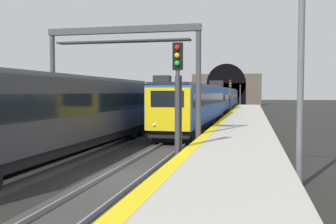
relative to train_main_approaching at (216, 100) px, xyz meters
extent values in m
plane|color=black|center=(-36.93, 0.00, -2.24)|extent=(320.00, 320.00, 0.00)
cube|color=#ADA89E|center=(-36.93, -3.99, -1.69)|extent=(112.00, 3.77, 1.10)
cube|color=yellow|center=(-36.93, -2.36, -1.14)|extent=(112.00, 0.50, 0.01)
cube|color=#383533|center=(-36.93, 0.00, -2.21)|extent=(160.00, 2.61, 0.06)
cube|color=gray|center=(-36.93, 0.72, -2.10)|extent=(160.00, 0.07, 0.15)
cube|color=gray|center=(-36.93, -0.72, -2.10)|extent=(160.00, 0.07, 0.15)
cube|color=#383533|center=(-36.93, 4.51, -2.21)|extent=(160.00, 3.12, 0.06)
cube|color=gray|center=(-36.93, 5.23, -2.10)|extent=(160.00, 0.07, 0.15)
cube|color=gray|center=(-36.93, 3.79, -2.10)|extent=(160.00, 0.07, 0.15)
cube|color=#264C99|center=(-19.15, 0.00, 0.12)|extent=(18.79, 3.24, 2.69)
cube|color=black|center=(-19.15, 0.00, 0.53)|extent=(18.04, 3.25, 0.85)
cube|color=slate|center=(-19.15, 0.00, 1.57)|extent=(18.22, 2.80, 0.20)
cube|color=black|center=(-19.15, 0.00, -1.42)|extent=(18.41, 2.89, 0.53)
cylinder|color=black|center=(-27.24, 0.16, -1.76)|extent=(1.02, 2.65, 0.96)
cylinder|color=black|center=(-25.44, 0.13, -1.76)|extent=(1.02, 2.65, 0.96)
cylinder|color=black|center=(-12.86, -0.13, -1.76)|extent=(1.02, 2.65, 0.96)
cylinder|color=black|center=(-11.06, -0.17, -1.76)|extent=(1.02, 2.65, 0.96)
cube|color=yellow|center=(-28.56, 0.19, 0.05)|extent=(0.18, 2.74, 2.54)
cube|color=black|center=(-28.61, 0.19, 0.66)|extent=(0.08, 2.00, 0.97)
sphere|color=#F2EACC|center=(-28.63, -0.59, -0.87)|extent=(0.20, 0.20, 0.20)
sphere|color=#F2EACC|center=(-28.60, 0.98, -0.87)|extent=(0.20, 0.20, 0.20)
cube|color=#264C99|center=(0.16, 0.00, 0.12)|extent=(18.79, 3.24, 2.69)
cube|color=black|center=(0.16, 0.00, 0.40)|extent=(18.04, 3.25, 0.77)
cube|color=slate|center=(0.16, 0.00, 1.57)|extent=(18.22, 2.80, 0.20)
cube|color=black|center=(0.16, 0.00, -1.42)|extent=(18.41, 2.89, 0.53)
cylinder|color=black|center=(-7.98, 0.17, -1.76)|extent=(1.02, 2.65, 0.96)
cylinder|color=black|center=(-6.18, 0.13, -1.76)|extent=(1.02, 2.65, 0.96)
cylinder|color=black|center=(6.50, -0.13, -1.76)|extent=(1.02, 2.65, 0.96)
cylinder|color=black|center=(8.30, -0.17, -1.76)|extent=(1.02, 2.65, 0.96)
cube|color=#264C99|center=(19.47, 0.00, 0.12)|extent=(18.79, 3.24, 2.69)
cube|color=black|center=(19.47, 0.00, 0.45)|extent=(18.04, 3.25, 0.77)
cube|color=slate|center=(19.47, 0.00, 1.57)|extent=(18.22, 2.80, 0.20)
cube|color=black|center=(19.47, 0.00, -1.42)|extent=(18.41, 2.89, 0.53)
cylinder|color=black|center=(11.19, 0.17, -1.76)|extent=(1.02, 2.65, 0.96)
cylinder|color=black|center=(12.99, 0.13, -1.76)|extent=(1.02, 2.65, 0.96)
cylinder|color=black|center=(25.96, -0.13, -1.76)|extent=(1.02, 2.65, 0.96)
cylinder|color=black|center=(27.76, -0.17, -1.76)|extent=(1.02, 2.65, 0.96)
cube|color=black|center=(0.16, 0.00, 2.12)|extent=(1.33, 1.74, 0.90)
cube|color=#333338|center=(-32.64, 4.51, 0.20)|extent=(20.44, 3.04, 2.95)
cube|color=black|center=(-32.64, 4.51, 0.49)|extent=(19.63, 3.06, 0.99)
cube|color=slate|center=(-32.64, 4.51, 1.78)|extent=(19.83, 2.62, 0.20)
cube|color=black|center=(-32.64, 4.51, -1.46)|extent=(20.03, 2.70, 0.50)
cylinder|color=black|center=(-23.54, 4.40, -1.78)|extent=(0.94, 2.59, 0.91)
cylinder|color=black|center=(-25.34, 4.42, -1.78)|extent=(0.94, 2.59, 0.91)
cube|color=#E5B20F|center=(-22.40, 4.39, 0.02)|extent=(0.15, 2.69, 2.59)
cube|color=black|center=(-22.35, 4.39, 0.79)|extent=(0.06, 1.96, 1.06)
sphere|color=#F2EACC|center=(-22.33, 5.16, -0.93)|extent=(0.20, 0.20, 0.20)
sphere|color=#F2EACC|center=(-22.35, 3.62, -0.93)|extent=(0.20, 0.20, 0.20)
cube|color=#333338|center=(-11.54, 4.51, 0.20)|extent=(20.44, 3.04, 2.95)
cube|color=black|center=(-11.54, 4.51, 0.61)|extent=(19.63, 3.06, 0.91)
cube|color=slate|center=(-11.54, 4.51, 1.78)|extent=(19.83, 2.62, 0.20)
cube|color=black|center=(-11.54, 4.51, -1.46)|extent=(20.03, 2.70, 0.50)
cylinder|color=black|center=(-2.83, 4.41, -1.78)|extent=(0.94, 2.59, 0.91)
cylinder|color=black|center=(-4.63, 4.43, -1.78)|extent=(0.94, 2.59, 0.91)
cylinder|color=black|center=(-18.45, 4.59, -1.78)|extent=(0.94, 2.59, 0.91)
cylinder|color=black|center=(-20.25, 4.61, -1.78)|extent=(0.94, 2.59, 0.91)
cube|color=#333338|center=(9.57, 4.51, 0.20)|extent=(20.44, 3.04, 2.95)
cube|color=black|center=(9.57, 4.51, 0.47)|extent=(19.63, 3.06, 1.02)
cube|color=slate|center=(9.57, 4.51, 1.78)|extent=(19.83, 2.62, 0.20)
cube|color=black|center=(9.57, 4.51, -1.46)|extent=(20.03, 2.70, 0.50)
cylinder|color=black|center=(18.46, 4.40, -1.78)|extent=(0.94, 2.59, 0.91)
cylinder|color=black|center=(16.66, 4.42, -1.78)|extent=(0.94, 2.59, 0.91)
cylinder|color=black|center=(2.48, 4.59, -1.78)|extent=(0.94, 2.59, 0.91)
cylinder|color=black|center=(0.68, 4.61, -1.78)|extent=(0.94, 2.59, 0.91)
cube|color=black|center=(-11.54, 4.51, 2.33)|extent=(1.32, 1.70, 0.90)
cylinder|color=#38383D|center=(-35.85, -1.83, -0.16)|extent=(0.16, 0.16, 4.15)
cube|color=black|center=(-35.85, -1.83, 2.44)|extent=(0.20, 0.38, 1.05)
cube|color=#38383D|center=(-35.71, -1.83, -0.16)|extent=(0.04, 0.28, 3.74)
sphere|color=red|center=(-35.98, -1.83, 2.77)|extent=(0.20, 0.20, 0.20)
sphere|color=yellow|center=(-35.98, -1.83, 2.47)|extent=(0.20, 0.20, 0.20)
sphere|color=green|center=(-35.98, -1.83, 2.17)|extent=(0.20, 0.20, 0.20)
cylinder|color=#4C4C54|center=(-0.30, -1.83, -0.31)|extent=(0.16, 0.16, 3.84)
cube|color=black|center=(-0.30, -1.83, 2.13)|extent=(0.20, 0.38, 1.05)
cube|color=#4C4C54|center=(-0.16, -1.83, -0.31)|extent=(0.04, 0.28, 3.46)
sphere|color=red|center=(-0.43, -1.83, 2.46)|extent=(0.20, 0.20, 0.20)
sphere|color=yellow|center=(-0.43, -1.83, 2.16)|extent=(0.20, 0.20, 0.20)
sphere|color=green|center=(-0.43, -1.83, 1.86)|extent=(0.20, 0.20, 0.20)
cylinder|color=#4C4C54|center=(39.75, -1.83, -0.07)|extent=(0.16, 0.16, 4.34)
cube|color=black|center=(39.75, -1.83, 2.48)|extent=(0.20, 0.38, 0.75)
cube|color=#4C4C54|center=(39.89, -1.83, -0.07)|extent=(0.04, 0.28, 3.91)
sphere|color=red|center=(39.62, -1.83, 2.65)|extent=(0.20, 0.20, 0.20)
sphere|color=yellow|center=(39.62, -1.83, 2.35)|extent=(0.20, 0.20, 0.20)
cylinder|color=#3F3F47|center=(-30.56, 6.41, 1.00)|extent=(0.28, 0.28, 6.48)
cylinder|color=#3F3F47|center=(-30.56, -1.91, 1.00)|extent=(0.28, 0.28, 6.48)
cube|color=#3F3F47|center=(-30.56, 2.25, 4.42)|extent=(0.36, 8.60, 0.35)
cube|color=#2D2D33|center=(-30.56, 2.25, 3.79)|extent=(0.70, 7.49, 0.08)
cube|color=#51473D|center=(53.56, 2.25, 1.83)|extent=(2.45, 18.25, 8.13)
cube|color=black|center=(52.29, 2.25, 0.61)|extent=(0.12, 10.22, 5.69)
cylinder|color=black|center=(52.29, 2.25, 3.45)|extent=(0.12, 10.22, 10.22)
cylinder|color=#595B60|center=(-36.79, -6.27, 1.40)|extent=(0.22, 0.22, 7.28)
camera|label=1|loc=(-50.64, -4.70, 1.05)|focal=41.41mm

